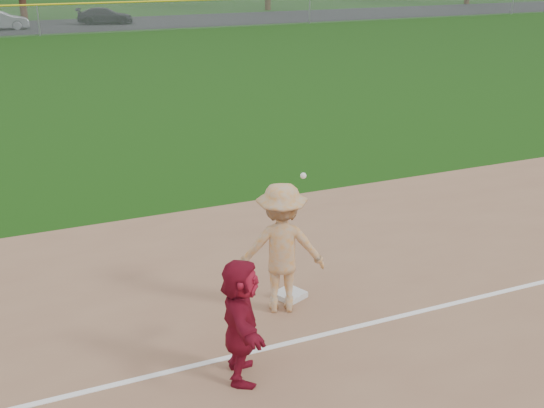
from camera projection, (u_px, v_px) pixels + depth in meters
name	position (u px, v px, depth m)	size (l,w,h in m)	color
ground	(309.00, 310.00, 10.95)	(160.00, 160.00, 0.00)	#163F0C
foul_line	(333.00, 332.00, 10.25)	(60.00, 0.10, 0.01)	white
parking_asphalt	(31.00, 27.00, 50.40)	(120.00, 10.00, 0.01)	black
first_base	(290.00, 295.00, 11.28)	(0.43, 0.43, 0.10)	silver
base_runner	(241.00, 320.00, 8.91)	(1.60, 0.51, 1.73)	maroon
car_right	(105.00, 16.00, 52.19)	(1.71, 4.21, 1.22)	black
first_base_play	(282.00, 248.00, 10.59)	(1.55, 1.21, 2.23)	#A5A5A8
outfield_fence	(37.00, 5.00, 44.57)	(110.00, 0.12, 110.00)	#999EA0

